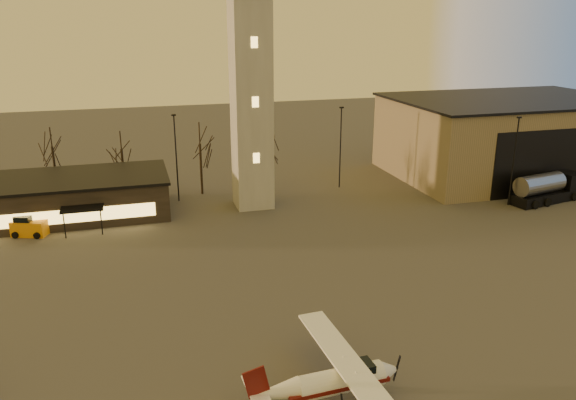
{
  "coord_description": "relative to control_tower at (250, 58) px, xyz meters",
  "views": [
    {
      "loc": [
        -12.96,
        -29.4,
        20.33
      ],
      "look_at": [
        -0.77,
        13.0,
        5.99
      ],
      "focal_mm": 35.0,
      "sensor_mm": 36.0,
      "label": 1
    }
  ],
  "objects": [
    {
      "name": "fuel_truck",
      "position": [
        32.91,
        -8.04,
        -14.97
      ],
      "size": [
        9.61,
        4.48,
        3.44
      ],
      "rotation": [
        0.0,
        0.0,
        0.2
      ],
      "color": "black",
      "rests_on": "ground"
    },
    {
      "name": "cessna_front",
      "position": [
        -2.82,
        -34.98,
        -15.2
      ],
      "size": [
        9.49,
        11.99,
        3.3
      ],
      "rotation": [
        0.0,
        0.0,
        0.05
      ],
      "color": "white",
      "rests_on": "ground"
    },
    {
      "name": "ground",
      "position": [
        0.0,
        -30.0,
        -16.33
      ],
      "size": [
        220.0,
        220.0,
        0.0
      ],
      "primitive_type": "plane",
      "color": "#494744",
      "rests_on": "ground"
    },
    {
      "name": "service_cart",
      "position": [
        -23.13,
        -2.98,
        -15.54
      ],
      "size": [
        3.65,
        2.91,
        2.06
      ],
      "rotation": [
        0.0,
        0.0,
        -0.34
      ],
      "color": "orange",
      "rests_on": "ground"
    },
    {
      "name": "hangar",
      "position": [
        36.0,
        3.98,
        -11.17
      ],
      "size": [
        30.6,
        20.6,
        10.3
      ],
      "color": "#897559",
      "rests_on": "ground"
    },
    {
      "name": "light_poles",
      "position": [
        0.5,
        1.0,
        -10.92
      ],
      "size": [
        58.5,
        12.25,
        10.14
      ],
      "color": "black",
      "rests_on": "ground"
    },
    {
      "name": "tree_row",
      "position": [
        -13.7,
        9.16,
        -10.39
      ],
      "size": [
        37.2,
        9.2,
        8.8
      ],
      "color": "black",
      "rests_on": "ground"
    },
    {
      "name": "control_tower",
      "position": [
        0.0,
        0.0,
        0.0
      ],
      "size": [
        6.8,
        6.8,
        32.6
      ],
      "color": "#9E9B96",
      "rests_on": "ground"
    },
    {
      "name": "terminal",
      "position": [
        -21.99,
        1.98,
        -14.17
      ],
      "size": [
        25.4,
        12.2,
        4.3
      ],
      "color": "black",
      "rests_on": "ground"
    }
  ]
}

